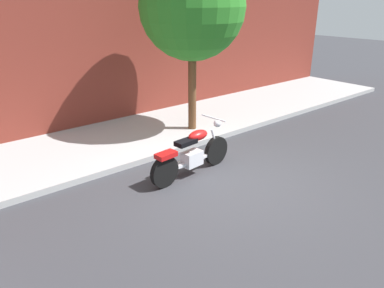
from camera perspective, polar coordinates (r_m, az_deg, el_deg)
name	(u,v)px	position (r m, az deg, el deg)	size (l,w,h in m)	color
ground_plane	(225,180)	(7.89, 5.18, -5.59)	(60.00, 60.00, 0.00)	#38383D
sidewalk	(141,135)	(10.29, -7.90, 1.43)	(20.70, 3.09, 0.14)	#ACACAC
motorcycle	(192,154)	(7.90, -0.04, -1.61)	(2.24, 0.70, 1.17)	black
street_tree	(192,7)	(9.91, 0.03, 20.52)	(2.73, 2.73, 4.77)	brown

